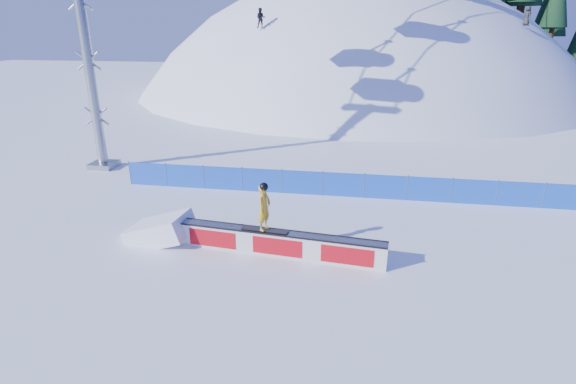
# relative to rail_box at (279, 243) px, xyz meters

# --- Properties ---
(ground) EXTENTS (160.00, 160.00, 0.00)m
(ground) POSITION_rel_rail_box_xyz_m (1.99, 1.76, -0.45)
(ground) COLOR white
(ground) RESTS_ON ground
(snow_hill) EXTENTS (64.00, 64.00, 64.00)m
(snow_hill) POSITION_rel_rail_box_xyz_m (1.99, 43.76, -18.45)
(snow_hill) COLOR white
(snow_hill) RESTS_ON ground
(safety_fence) EXTENTS (22.05, 0.05, 1.30)m
(safety_fence) POSITION_rel_rail_box_xyz_m (1.99, 6.26, 0.15)
(safety_fence) COLOR blue
(safety_fence) RESTS_ON ground
(rail_box) EXTENTS (7.69, 1.32, 0.92)m
(rail_box) POSITION_rel_rail_box_xyz_m (0.00, 0.00, 0.00)
(rail_box) COLOR silver
(rail_box) RESTS_ON ground
(snow_ramp) EXTENTS (2.66, 1.82, 1.57)m
(snow_ramp) POSITION_rel_rail_box_xyz_m (-4.77, 0.49, -0.45)
(snow_ramp) COLOR white
(snow_ramp) RESTS_ON ground
(snowboarder) EXTENTS (1.75, 0.71, 1.81)m
(snowboarder) POSITION_rel_rail_box_xyz_m (-0.53, 0.05, 1.35)
(snowboarder) COLOR black
(snowboarder) RESTS_ON rail_box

